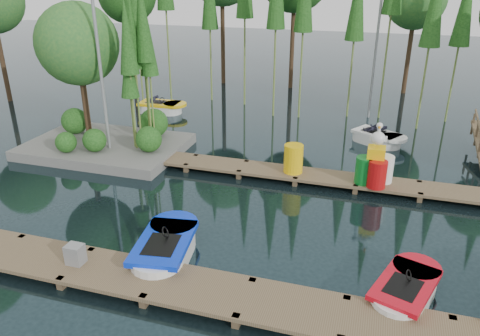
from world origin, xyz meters
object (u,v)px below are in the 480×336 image
(island, at_px, (95,72))
(drum_cluster, at_px, (376,166))
(boat_yellow_far, at_px, (161,107))
(yellow_barrel, at_px, (293,159))
(boat_blue, at_px, (165,250))
(boat_red, at_px, (405,291))
(utility_cabinet, at_px, (75,254))

(island, xyz_separation_m, drum_cluster, (10.89, -0.95, -2.27))
(island, distance_m, drum_cluster, 11.17)
(boat_yellow_far, relative_size, drum_cluster, 1.26)
(boat_yellow_far, relative_size, yellow_barrel, 2.64)
(yellow_barrel, bearing_deg, boat_blue, -110.51)
(boat_yellow_far, distance_m, drum_cluster, 12.65)
(island, height_order, yellow_barrel, island)
(boat_red, relative_size, utility_cabinet, 5.34)
(boat_yellow_far, xyz_separation_m, drum_cluster, (10.92, -6.35, 0.64))
(yellow_barrel, bearing_deg, island, 174.45)
(boat_blue, height_order, drum_cluster, drum_cluster)
(island, relative_size, drum_cluster, 3.21)
(boat_yellow_far, bearing_deg, drum_cluster, -12.30)
(boat_blue, xyz_separation_m, boat_red, (5.86, 0.10, -0.04))
(island, relative_size, boat_yellow_far, 2.55)
(boat_red, xyz_separation_m, utility_cabinet, (-7.67, -1.30, 0.31))
(boat_red, relative_size, boat_yellow_far, 1.00)
(boat_yellow_far, height_order, drum_cluster, drum_cluster)
(utility_cabinet, bearing_deg, boat_blue, 33.75)
(yellow_barrel, xyz_separation_m, drum_cluster, (2.76, -0.16, 0.12))
(boat_blue, relative_size, drum_cluster, 1.43)
(boat_blue, height_order, boat_yellow_far, boat_yellow_far)
(boat_red, xyz_separation_m, yellow_barrel, (-3.69, 5.70, 0.56))
(boat_yellow_far, bearing_deg, utility_cabinet, -54.51)
(boat_yellow_far, distance_m, utility_cabinet, 13.84)
(boat_blue, relative_size, boat_yellow_far, 1.13)
(boat_blue, relative_size, utility_cabinet, 6.03)
(boat_red, distance_m, yellow_barrel, 6.81)
(boat_blue, height_order, utility_cabinet, boat_blue)
(utility_cabinet, bearing_deg, island, 118.10)
(boat_blue, bearing_deg, yellow_barrel, 60.82)
(boat_red, height_order, yellow_barrel, yellow_barrel)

